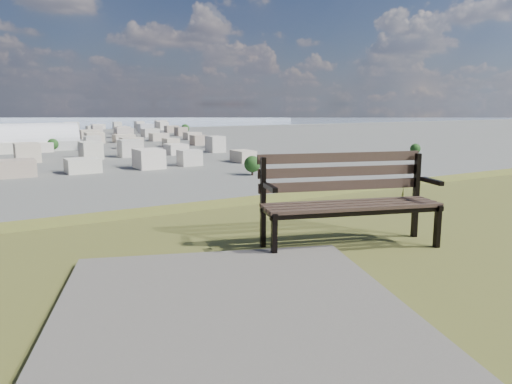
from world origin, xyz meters
TOP-DOWN VIEW (x-y plane):
  - park_bench at (-0.19, 1.58)m, footprint 1.98×1.13m
  - gravel_patch at (-2.27, 0.18)m, footprint 3.58×4.24m
  - arena at (31.41, 313.60)m, footprint 49.82×22.75m

SIDE VIEW (x-z plane):
  - arena at x=31.41m, z-range -5.47..15.22m
  - gravel_patch at x=-2.27m, z-range 25.00..25.07m
  - park_bench at x=-0.19m, z-range 25.06..26.05m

